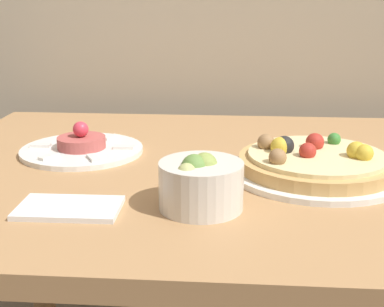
{
  "coord_description": "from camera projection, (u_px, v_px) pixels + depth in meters",
  "views": [
    {
      "loc": [
        0.0,
        -0.52,
        1.08
      ],
      "look_at": [
        -0.06,
        0.36,
        0.82
      ],
      "focal_mm": 50.0,
      "sensor_mm": 36.0,
      "label": 1
    }
  ],
  "objects": [
    {
      "name": "dining_table",
      "position": [
        228.0,
        221.0,
        1.01
      ],
      "size": [
        1.16,
        0.83,
        0.78
      ],
      "color": "#AD7F51",
      "rests_on": "ground_plane"
    },
    {
      "name": "napkin",
      "position": [
        67.0,
        208.0,
        0.78
      ],
      "size": [
        0.15,
        0.09,
        0.01
      ],
      "color": "white",
      "rests_on": "dining_table"
    },
    {
      "name": "small_bowl",
      "position": [
        198.0,
        182.0,
        0.78
      ],
      "size": [
        0.12,
        0.12,
        0.08
      ],
      "color": "silver",
      "rests_on": "dining_table"
    },
    {
      "name": "pizza_plate",
      "position": [
        313.0,
        163.0,
        0.93
      ],
      "size": [
        0.3,
        0.3,
        0.07
      ],
      "color": "white",
      "rests_on": "dining_table"
    },
    {
      "name": "tartare_plate",
      "position": [
        80.0,
        147.0,
        1.06
      ],
      "size": [
        0.24,
        0.24,
        0.06
      ],
      "color": "white",
      "rests_on": "dining_table"
    }
  ]
}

